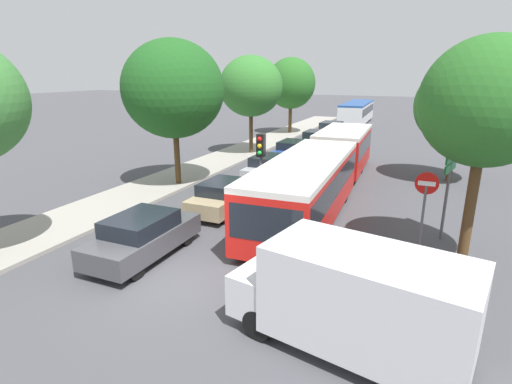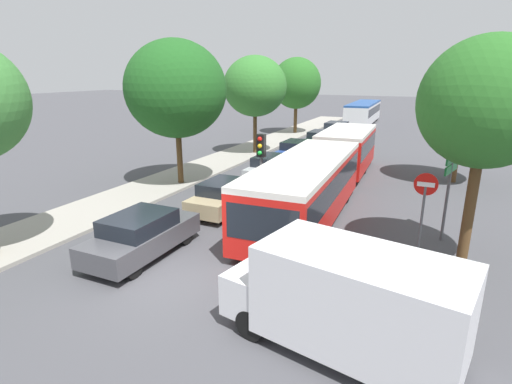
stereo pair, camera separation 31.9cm
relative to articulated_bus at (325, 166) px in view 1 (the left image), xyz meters
name	(u,v)px [view 1 (the left image)]	position (x,y,z in m)	size (l,w,h in m)	color
ground_plane	(173,282)	(-1.83, -9.94, -1.45)	(200.00, 200.00, 0.00)	#47474C
kerb_strip_left	(250,148)	(-8.34, 9.76, -1.38)	(3.20, 49.39, 0.14)	#9E998E
articulated_bus	(325,166)	(0.00, 0.00, 0.00)	(3.25, 17.07, 2.52)	red
city_bus_rear	(357,111)	(-3.57, 29.45, -0.04)	(2.93, 11.48, 2.45)	silver
queued_car_graphite	(143,236)	(-3.64, -8.93, -0.73)	(1.77, 4.13, 1.43)	#47474C
queued_car_tan	(224,196)	(-3.34, -3.99, -0.77)	(1.67, 3.91, 1.36)	tan
queued_car_silver	(269,168)	(-3.53, 1.68, -0.76)	(1.70, 3.97, 1.38)	#B7BABF
queued_car_blue	(293,151)	(-3.81, 6.73, -0.74)	(1.74, 4.06, 1.41)	#284799
queued_car_green	(316,140)	(-3.64, 11.94, -0.74)	(1.74, 4.06, 1.41)	#236638
queued_car_white	(331,130)	(-3.71, 17.32, -0.69)	(1.87, 4.36, 1.51)	white
white_van	(355,298)	(3.36, -10.83, -0.21)	(5.29, 2.90, 2.31)	silver
traffic_light	(261,157)	(-1.70, -3.85, 1.04)	(0.32, 0.36, 3.40)	#56595E
no_entry_sign	(424,202)	(4.49, -5.43, 0.42)	(0.70, 0.08, 2.82)	#56595E
direction_sign_post	(450,169)	(5.18, -3.50, 1.11)	(0.41, 1.37, 3.60)	#56595E
tree_left_mid	(173,89)	(-7.48, -1.29, 3.47)	(5.04, 5.04, 7.35)	#51381E
tree_left_far	(251,86)	(-7.39, 7.90, 3.35)	(4.42, 4.42, 6.90)	#51381E
tree_left_distant	(292,85)	(-7.98, 18.76, 3.19)	(4.58, 4.58, 7.13)	#51381E
tree_right_near	(487,103)	(5.76, -5.40, 3.46)	(3.66, 3.66, 6.75)	#51381E
tree_right_mid	(461,108)	(5.74, 5.31, 2.51)	(4.46, 4.46, 6.25)	#51381E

